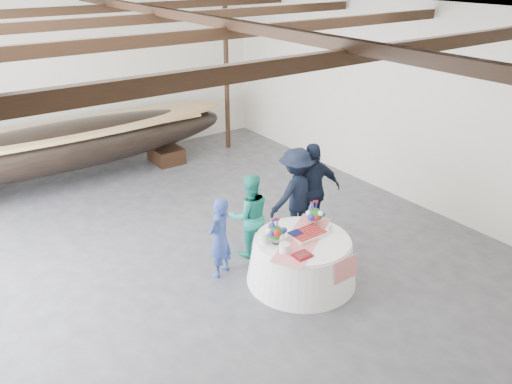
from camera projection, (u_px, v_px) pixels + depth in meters
floor at (207, 246)px, 10.08m from camera, size 10.00×12.00×0.01m
wall_back at (91, 81)px, 13.55m from camera, size 10.00×0.02×4.50m
wall_right at (386, 100)px, 11.76m from camera, size 0.02×12.00×4.50m
ceiling at (196, 10)px, 8.17m from camera, size 10.00×12.00×0.01m
pavilion_structure at (175, 36)px, 8.97m from camera, size 9.80×11.76×4.50m
longboat_display at (69, 145)px, 12.45m from camera, size 8.69×1.74×1.63m
banquet_table at (302, 259)px, 8.86m from camera, size 1.96×1.96×0.84m
tabletop_items at (296, 229)px, 8.71m from camera, size 1.83×1.43×0.40m
guest_woman_blue at (220, 237)px, 8.88m from camera, size 0.66×0.57×1.53m
guest_woman_teal at (250, 216)px, 9.48m from camera, size 0.97×0.86×1.68m
guest_man_left at (296, 194)px, 10.05m from camera, size 1.28×0.78×1.93m
guest_man_right at (313, 190)px, 10.14m from camera, size 1.27×0.89×2.00m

